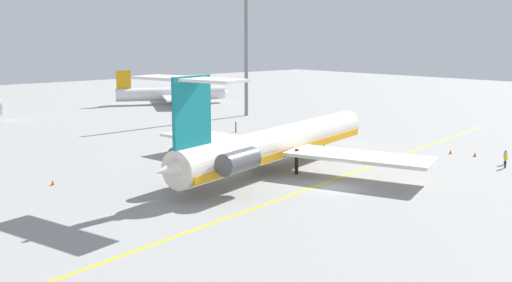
% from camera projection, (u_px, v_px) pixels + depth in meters
% --- Properties ---
extents(ground, '(300.53, 300.53, 0.00)m').
position_uv_depth(ground, '(336.00, 188.00, 57.71)').
color(ground, gray).
extents(main_jetliner, '(38.71, 34.55, 11.39)m').
position_uv_depth(main_jetliner, '(274.00, 143.00, 64.64)').
color(main_jetliner, silver).
rests_on(main_jetliner, ground).
extents(airliner_mid_left, '(23.75, 24.04, 7.61)m').
position_uv_depth(airliner_mid_left, '(174.00, 94.00, 129.56)').
color(airliner_mid_left, white).
rests_on(airliner_mid_left, ground).
extents(ground_crew_near_nose, '(0.27, 0.39, 1.68)m').
position_uv_depth(ground_crew_near_nose, '(505.00, 155.00, 68.14)').
color(ground_crew_near_nose, black).
rests_on(ground_crew_near_nose, ground).
extents(ground_crew_near_tail, '(0.27, 0.42, 1.68)m').
position_uv_depth(ground_crew_near_tail, '(236.00, 126.00, 90.86)').
color(ground_crew_near_tail, black).
rests_on(ground_crew_near_tail, ground).
extents(ground_crew_portside, '(0.38, 0.30, 1.77)m').
position_uv_depth(ground_crew_portside, '(506.00, 158.00, 66.21)').
color(ground_crew_portside, black).
rests_on(ground_crew_portside, ground).
extents(safety_cone_nose, '(0.40, 0.40, 0.55)m').
position_uv_depth(safety_cone_nose, '(53.00, 182.00, 58.76)').
color(safety_cone_nose, '#EA590F').
rests_on(safety_cone_nose, ground).
extents(safety_cone_wingtip, '(0.40, 0.40, 0.55)m').
position_uv_depth(safety_cone_wingtip, '(450.00, 152.00, 74.35)').
color(safety_cone_wingtip, '#EA590F').
rests_on(safety_cone_wingtip, ground).
extents(safety_cone_tail, '(0.40, 0.40, 0.55)m').
position_uv_depth(safety_cone_tail, '(475.00, 154.00, 72.69)').
color(safety_cone_tail, '#EA590F').
rests_on(safety_cone_tail, ground).
extents(taxiway_centreline, '(92.96, 14.98, 0.01)m').
position_uv_depth(taxiway_centreline, '(331.00, 181.00, 60.50)').
color(taxiway_centreline, gold).
rests_on(taxiway_centreline, ground).
extents(light_mast, '(4.00, 0.70, 26.53)m').
position_uv_depth(light_mast, '(246.00, 39.00, 108.09)').
color(light_mast, slate).
rests_on(light_mast, ground).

